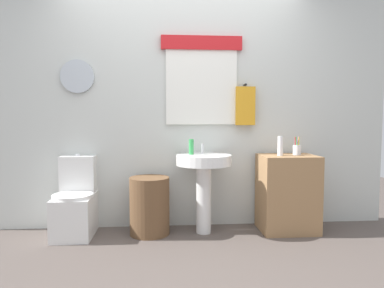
% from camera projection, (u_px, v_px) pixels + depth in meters
% --- Properties ---
extents(ground_plane, '(8.00, 8.00, 0.00)m').
position_uv_depth(ground_plane, '(190.00, 270.00, 2.61)').
color(ground_plane, '#564C47').
extents(back_wall, '(4.40, 0.18, 2.60)m').
position_uv_depth(back_wall, '(182.00, 103.00, 3.66)').
color(back_wall, silver).
rests_on(back_wall, ground_plane).
extents(toilet, '(0.38, 0.51, 0.78)m').
position_uv_depth(toilet, '(76.00, 205.00, 3.39)').
color(toilet, white).
rests_on(toilet, ground_plane).
extents(laundry_hamper, '(0.39, 0.39, 0.57)m').
position_uv_depth(laundry_hamper, '(150.00, 206.00, 3.41)').
color(laundry_hamper, brown).
rests_on(laundry_hamper, ground_plane).
extents(pedestal_sink, '(0.55, 0.55, 0.78)m').
position_uv_depth(pedestal_sink, '(204.00, 173.00, 3.43)').
color(pedestal_sink, white).
rests_on(pedestal_sink, ground_plane).
extents(faucet, '(0.03, 0.03, 0.10)m').
position_uv_depth(faucet, '(202.00, 149.00, 3.53)').
color(faucet, silver).
rests_on(faucet, pedestal_sink).
extents(wooden_cabinet, '(0.56, 0.44, 0.77)m').
position_uv_depth(wooden_cabinet, '(287.00, 193.00, 3.51)').
color(wooden_cabinet, '#9E754C').
rests_on(wooden_cabinet, ground_plane).
extents(soap_bottle, '(0.05, 0.05, 0.15)m').
position_uv_depth(soap_bottle, '(191.00, 147.00, 3.45)').
color(soap_bottle, green).
rests_on(soap_bottle, pedestal_sink).
extents(lotion_bottle, '(0.05, 0.05, 0.19)m').
position_uv_depth(lotion_bottle, '(280.00, 146.00, 3.43)').
color(lotion_bottle, white).
rests_on(lotion_bottle, wooden_cabinet).
extents(toothbrush_cup, '(0.08, 0.08, 0.19)m').
position_uv_depth(toothbrush_cup, '(297.00, 150.00, 3.51)').
color(toothbrush_cup, silver).
rests_on(toothbrush_cup, wooden_cabinet).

